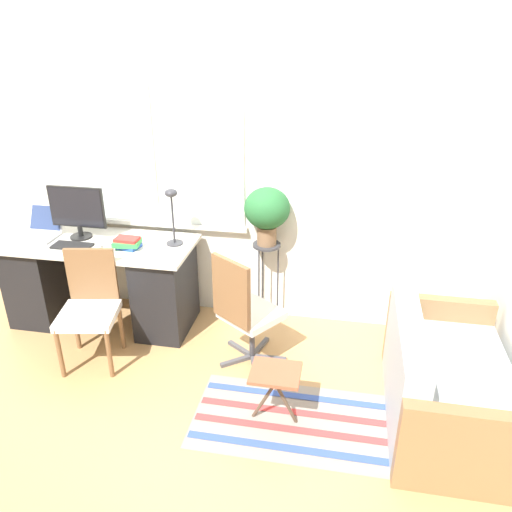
% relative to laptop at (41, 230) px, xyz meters
% --- Properties ---
extents(ground_plane, '(14.00, 14.00, 0.00)m').
position_rel_laptop_xyz_m(ground_plane, '(1.50, -0.38, -0.82)').
color(ground_plane, tan).
extents(wall_back_with_window, '(9.00, 0.12, 2.70)m').
position_rel_laptop_xyz_m(wall_back_with_window, '(1.48, 0.37, 0.53)').
color(wall_back_with_window, silver).
rests_on(wall_back_with_window, ground_plane).
extents(desk, '(1.64, 0.67, 0.77)m').
position_rel_laptop_xyz_m(desk, '(0.53, -0.04, -0.42)').
color(desk, beige).
rests_on(desk, ground_plane).
extents(laptop, '(0.32, 0.35, 0.23)m').
position_rel_laptop_xyz_m(laptop, '(0.00, 0.00, 0.00)').
color(laptop, '#B7B7BC').
rests_on(laptop, desk).
extents(monitor, '(0.49, 0.19, 0.45)m').
position_rel_laptop_xyz_m(monitor, '(0.36, 0.03, 0.19)').
color(monitor, black).
rests_on(monitor, desk).
extents(keyboard, '(0.32, 0.15, 0.02)m').
position_rel_laptop_xyz_m(keyboard, '(0.38, -0.17, -0.04)').
color(keyboard, black).
rests_on(keyboard, desk).
extents(mouse, '(0.04, 0.07, 0.03)m').
position_rel_laptop_xyz_m(mouse, '(0.62, -0.15, -0.03)').
color(mouse, silver).
rests_on(mouse, desk).
extents(desk_lamp, '(0.14, 0.14, 0.48)m').
position_rel_laptop_xyz_m(desk_lamp, '(1.19, 0.05, 0.26)').
color(desk_lamp, '#2D2D33').
rests_on(desk_lamp, desk).
extents(book_stack, '(0.23, 0.19, 0.09)m').
position_rel_laptop_xyz_m(book_stack, '(0.85, -0.11, -0.00)').
color(book_stack, '#2851B2').
rests_on(book_stack, desk).
extents(desk_chair_wooden, '(0.49, 0.50, 0.89)m').
position_rel_laptop_xyz_m(desk_chair_wooden, '(0.69, -0.56, -0.35)').
color(desk_chair_wooden, brown).
rests_on(desk_chair_wooden, ground_plane).
extents(office_chair_swivel, '(0.56, 0.57, 0.94)m').
position_rel_laptop_xyz_m(office_chair_swivel, '(1.88, -0.41, -0.35)').
color(office_chair_swivel, '#47474C').
rests_on(office_chair_swivel, ground_plane).
extents(couch_loveseat, '(0.76, 1.30, 0.74)m').
position_rel_laptop_xyz_m(couch_loveseat, '(3.30, -0.77, -0.56)').
color(couch_loveseat, '#9EA8B2').
rests_on(couch_loveseat, ground_plane).
extents(plant_stand, '(0.24, 0.24, 0.75)m').
position_rel_laptop_xyz_m(plant_stand, '(1.94, 0.24, -0.19)').
color(plant_stand, '#333338').
rests_on(plant_stand, ground_plane).
extents(potted_plant, '(0.38, 0.38, 0.49)m').
position_rel_laptop_xyz_m(potted_plant, '(1.94, 0.24, 0.23)').
color(potted_plant, brown).
rests_on(potted_plant, plant_stand).
extents(floor_rug_striped, '(1.32, 0.74, 0.01)m').
position_rel_laptop_xyz_m(floor_rug_striped, '(2.32, -0.99, -0.82)').
color(floor_rug_striped, gray).
rests_on(floor_rug_striped, ground_plane).
extents(folding_stool, '(0.33, 0.28, 0.41)m').
position_rel_laptop_xyz_m(folding_stool, '(2.21, -0.99, -0.47)').
color(folding_stool, '#B24C33').
rests_on(folding_stool, ground_plane).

